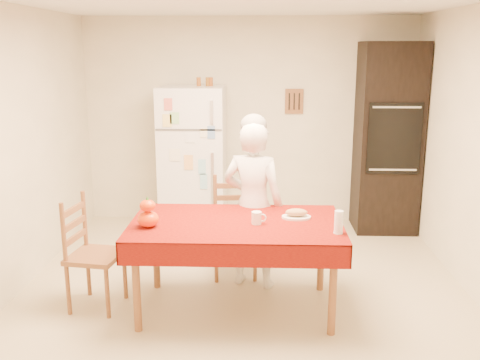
{
  "coord_description": "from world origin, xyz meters",
  "views": [
    {
      "loc": [
        0.13,
        -4.3,
        2.11
      ],
      "look_at": [
        -0.03,
        0.2,
        1.01
      ],
      "focal_mm": 40.0,
      "sensor_mm": 36.0,
      "label": 1
    }
  ],
  "objects_px": {
    "coffee_mug": "(257,218)",
    "refrigerator": "(193,159)",
    "chair_far": "(234,222)",
    "wine_glass": "(339,222)",
    "seated_woman": "(253,205)",
    "bread_plate": "(296,217)",
    "oven_cabinet": "(388,139)",
    "dining_table": "(236,230)",
    "pumpkin_lower": "(148,219)",
    "chair_left": "(88,249)"
  },
  "relations": [
    {
      "from": "coffee_mug",
      "to": "refrigerator",
      "type": "bearing_deg",
      "value": 109.75
    },
    {
      "from": "chair_far",
      "to": "wine_glass",
      "type": "relative_size",
      "value": 5.4
    },
    {
      "from": "seated_woman",
      "to": "coffee_mug",
      "type": "distance_m",
      "value": 0.54
    },
    {
      "from": "wine_glass",
      "to": "bread_plate",
      "type": "xyz_separation_m",
      "value": [
        -0.29,
        0.36,
        -0.08
      ]
    },
    {
      "from": "seated_woman",
      "to": "bread_plate",
      "type": "height_order",
      "value": "seated_woman"
    },
    {
      "from": "oven_cabinet",
      "to": "bread_plate",
      "type": "bearing_deg",
      "value": -120.47
    },
    {
      "from": "refrigerator",
      "to": "wine_glass",
      "type": "distance_m",
      "value": 2.71
    },
    {
      "from": "oven_cabinet",
      "to": "chair_far",
      "type": "relative_size",
      "value": 2.32
    },
    {
      "from": "refrigerator",
      "to": "bread_plate",
      "type": "distance_m",
      "value": 2.26
    },
    {
      "from": "oven_cabinet",
      "to": "dining_table",
      "type": "distance_m",
      "value": 2.75
    },
    {
      "from": "dining_table",
      "to": "chair_far",
      "type": "distance_m",
      "value": 0.79
    },
    {
      "from": "oven_cabinet",
      "to": "pumpkin_lower",
      "type": "relative_size",
      "value": 12.98
    },
    {
      "from": "oven_cabinet",
      "to": "coffee_mug",
      "type": "xyz_separation_m",
      "value": [
        -1.51,
        -2.18,
        -0.29
      ]
    },
    {
      "from": "coffee_mug",
      "to": "wine_glass",
      "type": "bearing_deg",
      "value": -17.86
    },
    {
      "from": "refrigerator",
      "to": "oven_cabinet",
      "type": "xyz_separation_m",
      "value": [
        2.28,
        0.05,
        0.25
      ]
    },
    {
      "from": "refrigerator",
      "to": "chair_far",
      "type": "relative_size",
      "value": 1.79
    },
    {
      "from": "chair_left",
      "to": "chair_far",
      "type": "bearing_deg",
      "value": -48.92
    },
    {
      "from": "refrigerator",
      "to": "bread_plate",
      "type": "xyz_separation_m",
      "value": [
        1.09,
        -1.97,
        -0.08
      ]
    },
    {
      "from": "pumpkin_lower",
      "to": "wine_glass",
      "type": "bearing_deg",
      "value": -3.77
    },
    {
      "from": "oven_cabinet",
      "to": "chair_far",
      "type": "bearing_deg",
      "value": -141.63
    },
    {
      "from": "dining_table",
      "to": "seated_woman",
      "type": "relative_size",
      "value": 1.12
    },
    {
      "from": "pumpkin_lower",
      "to": "wine_glass",
      "type": "xyz_separation_m",
      "value": [
        1.46,
        -0.1,
        0.02
      ]
    },
    {
      "from": "seated_woman",
      "to": "pumpkin_lower",
      "type": "relative_size",
      "value": 8.95
    },
    {
      "from": "seated_woman",
      "to": "pumpkin_lower",
      "type": "distance_m",
      "value": 1.04
    },
    {
      "from": "pumpkin_lower",
      "to": "dining_table",
      "type": "bearing_deg",
      "value": 12.15
    },
    {
      "from": "bread_plate",
      "to": "wine_glass",
      "type": "bearing_deg",
      "value": -50.86
    },
    {
      "from": "refrigerator",
      "to": "oven_cabinet",
      "type": "relative_size",
      "value": 0.77
    },
    {
      "from": "chair_far",
      "to": "chair_left",
      "type": "xyz_separation_m",
      "value": [
        -1.18,
        -0.75,
        0.0
      ]
    },
    {
      "from": "chair_far",
      "to": "seated_woman",
      "type": "bearing_deg",
      "value": -61.85
    },
    {
      "from": "coffee_mug",
      "to": "wine_glass",
      "type": "xyz_separation_m",
      "value": [
        0.62,
        -0.2,
        0.04
      ]
    },
    {
      "from": "dining_table",
      "to": "chair_left",
      "type": "relative_size",
      "value": 1.79
    },
    {
      "from": "chair_far",
      "to": "seated_woman",
      "type": "xyz_separation_m",
      "value": [
        0.18,
        -0.27,
        0.25
      ]
    },
    {
      "from": "dining_table",
      "to": "wine_glass",
      "type": "bearing_deg",
      "value": -17.27
    },
    {
      "from": "coffee_mug",
      "to": "bread_plate",
      "type": "bearing_deg",
      "value": 25.99
    },
    {
      "from": "dining_table",
      "to": "bread_plate",
      "type": "bearing_deg",
      "value": 13.21
    },
    {
      "from": "coffee_mug",
      "to": "bread_plate",
      "type": "relative_size",
      "value": 0.42
    },
    {
      "from": "refrigerator",
      "to": "chair_far",
      "type": "bearing_deg",
      "value": -67.39
    },
    {
      "from": "seated_woman",
      "to": "dining_table",
      "type": "bearing_deg",
      "value": 91.47
    },
    {
      "from": "chair_far",
      "to": "pumpkin_lower",
      "type": "relative_size",
      "value": 5.6
    },
    {
      "from": "refrigerator",
      "to": "chair_left",
      "type": "xyz_separation_m",
      "value": [
        -0.63,
        -2.07,
        -0.34
      ]
    },
    {
      "from": "refrigerator",
      "to": "coffee_mug",
      "type": "distance_m",
      "value": 2.26
    },
    {
      "from": "dining_table",
      "to": "chair_left",
      "type": "distance_m",
      "value": 1.24
    },
    {
      "from": "dining_table",
      "to": "coffee_mug",
      "type": "xyz_separation_m",
      "value": [
        0.16,
        -0.04,
        0.12
      ]
    },
    {
      "from": "pumpkin_lower",
      "to": "refrigerator",
      "type": "bearing_deg",
      "value": 87.93
    },
    {
      "from": "pumpkin_lower",
      "to": "wine_glass",
      "type": "distance_m",
      "value": 1.47
    },
    {
      "from": "wine_glass",
      "to": "chair_left",
      "type": "bearing_deg",
      "value": 172.72
    },
    {
      "from": "seated_woman",
      "to": "wine_glass",
      "type": "height_order",
      "value": "seated_woman"
    },
    {
      "from": "coffee_mug",
      "to": "seated_woman",
      "type": "bearing_deg",
      "value": 93.53
    },
    {
      "from": "oven_cabinet",
      "to": "pumpkin_lower",
      "type": "height_order",
      "value": "oven_cabinet"
    },
    {
      "from": "chair_far",
      "to": "chair_left",
      "type": "relative_size",
      "value": 1.0
    }
  ]
}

